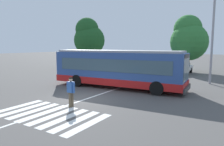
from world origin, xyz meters
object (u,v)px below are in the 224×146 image
(city_transit_bus, at_px, (118,68))
(background_tree_left, at_px, (89,37))
(parked_car_blue, at_px, (159,66))
(parked_car_silver, at_px, (182,67))
(pedestrian_crossing_street, at_px, (71,90))
(background_tree_right, at_px, (189,38))
(twin_arm_street_lamp, at_px, (214,13))
(parked_car_champagne, at_px, (140,65))

(city_transit_bus, xyz_separation_m, background_tree_left, (-11.59, 10.94, 3.11))
(parked_car_blue, xyz_separation_m, background_tree_left, (-11.06, -0.55, 3.93))
(parked_car_silver, distance_m, background_tree_left, 14.36)
(city_transit_bus, bearing_deg, parked_car_silver, 79.39)
(pedestrian_crossing_street, relative_size, background_tree_right, 0.23)
(parked_car_blue, height_order, parked_car_silver, same)
(pedestrian_crossing_street, bearing_deg, twin_arm_street_lamp, 65.32)
(parked_car_champagne, height_order, parked_car_silver, same)
(background_tree_left, bearing_deg, twin_arm_street_lamp, -15.84)
(city_transit_bus, distance_m, twin_arm_street_lamp, 9.75)
(parked_car_silver, height_order, background_tree_left, background_tree_left)
(city_transit_bus, relative_size, pedestrian_crossing_street, 6.46)
(parked_car_silver, xyz_separation_m, background_tree_left, (-13.79, -0.79, 3.93))
(parked_car_silver, relative_size, background_tree_right, 0.61)
(city_transit_bus, relative_size, background_tree_left, 1.46)
(pedestrian_crossing_street, height_order, parked_car_blue, pedestrian_crossing_street)
(pedestrian_crossing_street, distance_m, parked_car_champagne, 18.11)
(parked_car_silver, height_order, background_tree_right, background_tree_right)
(twin_arm_street_lamp, distance_m, background_tree_right, 9.29)
(background_tree_left, bearing_deg, parked_car_silver, 3.29)
(parked_car_champagne, bearing_deg, city_transit_bus, -74.20)
(pedestrian_crossing_street, xyz_separation_m, parked_car_silver, (1.57, 17.93, -0.20))
(parked_car_champagne, distance_m, background_tree_right, 7.19)
(twin_arm_street_lamp, bearing_deg, parked_car_silver, 124.37)
(parked_car_silver, xyz_separation_m, background_tree_right, (0.16, 2.42, 3.63))
(background_tree_left, xyz_separation_m, background_tree_right, (13.95, 3.21, -0.31))
(parked_car_silver, height_order, twin_arm_street_lamp, twin_arm_street_lamp)
(twin_arm_street_lamp, bearing_deg, background_tree_right, 114.93)
(background_tree_left, bearing_deg, parked_car_champagne, 3.80)
(pedestrian_crossing_street, relative_size, background_tree_left, 0.23)
(parked_car_champagne, relative_size, parked_car_blue, 0.98)
(city_transit_bus, xyz_separation_m, background_tree_right, (2.36, 14.15, 2.81))
(city_transit_bus, bearing_deg, pedestrian_crossing_street, -84.17)
(background_tree_right, bearing_deg, pedestrian_crossing_street, -94.84)
(parked_car_silver, relative_size, twin_arm_street_lamp, 0.43)
(pedestrian_crossing_street, distance_m, parked_car_silver, 18.00)
(parked_car_champagne, relative_size, background_tree_left, 0.59)
(twin_arm_street_lamp, relative_size, background_tree_right, 1.42)
(pedestrian_crossing_street, bearing_deg, background_tree_right, 85.16)
(city_transit_bus, relative_size, background_tree_right, 1.50)
(parked_car_silver, xyz_separation_m, twin_arm_street_lamp, (3.99, -5.84, 5.51))
(city_transit_bus, bearing_deg, parked_car_blue, 92.66)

